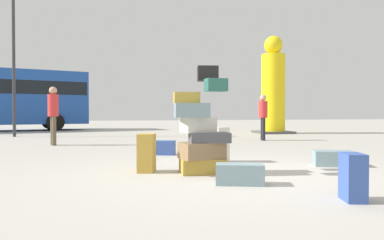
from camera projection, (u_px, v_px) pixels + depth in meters
ground_plane at (231, 174)px, 5.51m from camera, size 80.00×80.00×0.00m
suitcase_tower at (201, 134)px, 5.54m from camera, size 0.89×0.67×1.69m
suitcase_navy_foreground_near at (163, 148)px, 8.00m from camera, size 0.59×0.46×0.31m
suitcase_cream_white_trunk at (221, 144)px, 6.83m from camera, size 0.26×0.32×0.66m
suitcase_tan_foreground_far at (147, 153)px, 5.66m from camera, size 0.34×0.40×0.60m
suitcase_slate_left_side at (240, 174)px, 4.68m from camera, size 0.69×0.49×0.27m
suitcase_navy_behind_tower at (353, 177)px, 3.79m from camera, size 0.29×0.37×0.51m
suitcase_slate_upright_blue at (333, 158)px, 6.31m from camera, size 0.76×0.61×0.27m
person_bearded_onlooker at (53, 110)px, 10.33m from camera, size 0.30×0.33×1.69m
person_tourist_with_camera at (263, 113)px, 12.19m from camera, size 0.30×0.33×1.56m
yellow_dummy_statue at (273, 90)px, 16.46m from camera, size 1.52×1.52×4.47m
lamp_post at (13, 34)px, 13.98m from camera, size 0.36×0.36×6.16m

